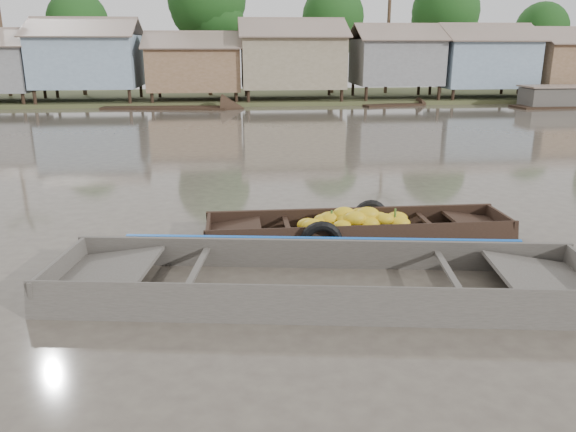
{
  "coord_description": "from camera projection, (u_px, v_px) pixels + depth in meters",
  "views": [
    {
      "loc": [
        -1.48,
        -8.51,
        3.68
      ],
      "look_at": [
        -0.55,
        0.88,
        0.8
      ],
      "focal_mm": 35.0,
      "sensor_mm": 36.0,
      "label": 1
    }
  ],
  "objects": [
    {
      "name": "ground",
      "position": [
        326.0,
        276.0,
        9.31
      ],
      "size": [
        120.0,
        120.0,
        0.0
      ],
      "primitive_type": "plane",
      "color": "#463D36",
      "rests_on": "ground"
    },
    {
      "name": "riverbank",
      "position": [
        296.0,
        54.0,
        39.03
      ],
      "size": [
        120.0,
        12.47,
        10.22
      ],
      "color": "#384723",
      "rests_on": "ground"
    },
    {
      "name": "banana_boat",
      "position": [
        353.0,
        228.0,
        11.16
      ],
      "size": [
        6.03,
        1.65,
        0.85
      ],
      "rotation": [
        0.0,
        0.0,
        0.0
      ],
      "color": "black",
      "rests_on": "ground"
    },
    {
      "name": "viewer_boat",
      "position": [
        324.0,
        288.0,
        8.69
      ],
      "size": [
        8.54,
        3.32,
        0.67
      ],
      "rotation": [
        0.0,
        0.0,
        -0.14
      ],
      "color": "#403C36",
      "rests_on": "ground"
    },
    {
      "name": "distant_boats",
      "position": [
        461.0,
        106.0,
        33.61
      ],
      "size": [
        49.04,
        16.12,
        1.38
      ],
      "color": "black",
      "rests_on": "ground"
    }
  ]
}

